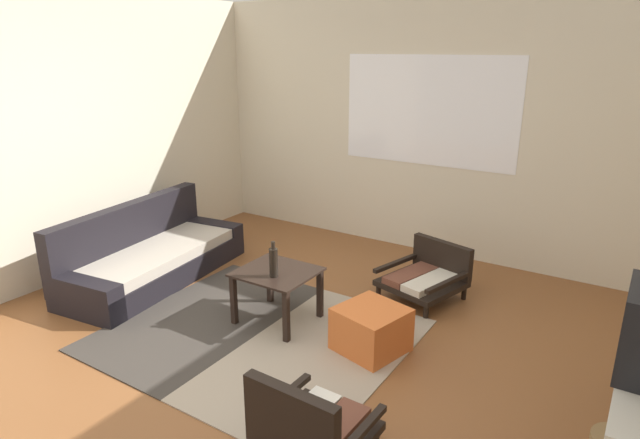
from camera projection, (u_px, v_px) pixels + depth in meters
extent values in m
plane|color=brown|center=(248.00, 382.00, 3.65)|extent=(7.80, 7.80, 0.00)
cube|color=beige|center=(429.00, 128.00, 5.68)|extent=(5.60, 0.12, 2.70)
cube|color=white|center=(428.00, 111.00, 5.57)|extent=(1.89, 0.01, 1.13)
cube|color=beige|center=(36.00, 143.00, 4.84)|extent=(0.12, 6.60, 2.70)
cube|color=#38332D|center=(206.00, 317.00, 4.51)|extent=(1.11, 1.96, 0.01)
cube|color=gray|center=(316.00, 356.00, 3.94)|extent=(1.11, 1.96, 0.01)
cube|color=black|center=(157.00, 268.00, 5.23)|extent=(0.97, 1.99, 0.23)
cube|color=#B2A899|center=(158.00, 253.00, 5.17)|extent=(0.85, 1.80, 0.10)
cube|color=black|center=(130.00, 234.00, 5.27)|extent=(0.36, 1.92, 0.61)
cube|color=black|center=(211.00, 236.00, 5.96)|extent=(0.76, 0.27, 0.34)
cube|color=black|center=(84.00, 298.00, 4.48)|extent=(0.76, 0.27, 0.34)
cube|color=black|center=(277.00, 272.00, 4.33)|extent=(0.61, 0.56, 0.02)
cube|color=black|center=(270.00, 280.00, 4.72)|extent=(0.04, 0.04, 0.43)
cube|color=black|center=(320.00, 294.00, 4.45)|extent=(0.04, 0.04, 0.43)
cube|color=black|center=(234.00, 300.00, 4.34)|extent=(0.04, 0.04, 0.43)
cube|color=black|center=(286.00, 317.00, 4.07)|extent=(0.04, 0.04, 0.43)
cylinder|color=black|center=(426.00, 312.00, 4.48)|extent=(0.04, 0.04, 0.12)
cylinder|color=black|center=(378.00, 291.00, 4.86)|extent=(0.04, 0.04, 0.12)
cylinder|color=black|center=(464.00, 293.00, 4.82)|extent=(0.04, 0.04, 0.12)
cylinder|color=black|center=(417.00, 275.00, 5.21)|extent=(0.04, 0.04, 0.12)
cube|color=black|center=(422.00, 283.00, 4.81)|extent=(0.76, 0.77, 0.05)
cube|color=beige|center=(430.00, 282.00, 4.71)|extent=(0.35, 0.60, 0.06)
cube|color=brown|center=(411.00, 275.00, 4.86)|extent=(0.35, 0.60, 0.06)
cube|color=black|center=(442.00, 257.00, 4.94)|extent=(0.61, 0.23, 0.31)
cube|color=black|center=(449.00, 282.00, 4.57)|extent=(0.21, 0.62, 0.04)
cube|color=black|center=(398.00, 262.00, 4.98)|extent=(0.21, 0.62, 0.04)
cylinder|color=black|center=(307.00, 410.00, 3.27)|extent=(0.04, 0.04, 0.13)
cube|color=black|center=(318.00, 434.00, 2.93)|extent=(0.57, 0.55, 0.05)
cube|color=silver|center=(306.00, 417.00, 2.98)|extent=(0.20, 0.48, 0.06)
cube|color=brown|center=(335.00, 430.00, 2.88)|extent=(0.20, 0.48, 0.06)
cube|color=black|center=(291.00, 424.00, 2.68)|extent=(0.56, 0.09, 0.40)
cube|color=black|center=(280.00, 399.00, 3.03)|extent=(0.06, 0.54, 0.04)
cube|color=black|center=(359.00, 434.00, 2.76)|extent=(0.06, 0.54, 0.04)
cube|color=#D1662D|center=(371.00, 330.00, 3.98)|extent=(0.55, 0.55, 0.34)
cube|color=black|center=(625.00, 321.00, 2.25)|extent=(0.01, 0.30, 0.26)
cylinder|color=black|center=(274.00, 263.00, 4.18)|extent=(0.07, 0.07, 0.23)
cylinder|color=black|center=(273.00, 245.00, 4.14)|extent=(0.03, 0.03, 0.06)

